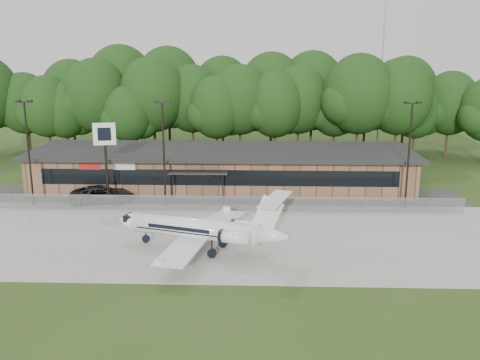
{
  "coord_description": "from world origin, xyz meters",
  "views": [
    {
      "loc": [
        3.98,
        -32.93,
        15.0
      ],
      "look_at": [
        2.39,
        12.0,
        3.82
      ],
      "focal_mm": 40.0,
      "sensor_mm": 36.0,
      "label": 1
    }
  ],
  "objects_px": {
    "terminal": "(222,168)",
    "pole_sign": "(105,143)",
    "business_jet": "(201,230)",
    "suv": "(102,194)"
  },
  "relations": [
    {
      "from": "terminal",
      "to": "pole_sign",
      "type": "xyz_separation_m",
      "value": [
        -10.66,
        -7.14,
        4.01
      ]
    },
    {
      "from": "terminal",
      "to": "pole_sign",
      "type": "distance_m",
      "value": 13.44
    },
    {
      "from": "terminal",
      "to": "business_jet",
      "type": "relative_size",
      "value": 2.88
    },
    {
      "from": "pole_sign",
      "to": "terminal",
      "type": "bearing_deg",
      "value": 22.62
    },
    {
      "from": "business_jet",
      "to": "suv",
      "type": "height_order",
      "value": "business_jet"
    },
    {
      "from": "business_jet",
      "to": "terminal",
      "type": "bearing_deg",
      "value": 106.49
    },
    {
      "from": "suv",
      "to": "terminal",
      "type": "bearing_deg",
      "value": -70.81
    },
    {
      "from": "terminal",
      "to": "business_jet",
      "type": "xyz_separation_m",
      "value": [
        -0.25,
        -19.08,
        -0.45
      ]
    },
    {
      "from": "business_jet",
      "to": "suv",
      "type": "xyz_separation_m",
      "value": [
        -11.23,
        12.67,
        -0.88
      ]
    },
    {
      "from": "terminal",
      "to": "pole_sign",
      "type": "relative_size",
      "value": 5.07
    }
  ]
}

